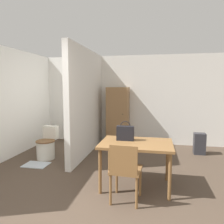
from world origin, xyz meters
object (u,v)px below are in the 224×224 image
Objects in this scene: wooden_chair at (125,169)px; handbag at (125,133)px; toilet at (47,146)px; dining_table at (136,147)px; wooden_cabinet at (118,116)px; space_heater at (199,144)px.

wooden_chair is 0.75m from handbag.
handbag reaches higher than toilet.
wooden_chair is at bearing -100.98° from dining_table.
wooden_cabinet is at bearing 106.16° from dining_table.
space_heater is (1.46, 2.56, -0.23)m from wooden_chair.
handbag is at bearing -25.94° from toilet.
wooden_chair is at bearing -82.01° from handbag.
toilet is 3.62m from space_heater.
wooden_chair reaches higher than dining_table.
space_heater is (2.10, -0.53, -0.55)m from wooden_cabinet.
toilet is at bearing -132.47° from wooden_cabinet.
wooden_cabinet reaches higher than toilet.
handbag is 2.52m from wooden_cabinet.
handbag is (-0.19, 0.11, 0.20)m from dining_table.
wooden_cabinet is (1.39, 1.52, 0.52)m from toilet.
dining_table is 0.30m from handbag.
space_heater is (1.36, 2.03, -0.40)m from dining_table.
handbag is (-0.09, 0.64, 0.38)m from wooden_chair.
handbag is 0.63× the size of space_heater.
wooden_chair is 1.68× the size of space_heater.
handbag reaches higher than space_heater.
wooden_chair is 2.66× the size of handbag.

